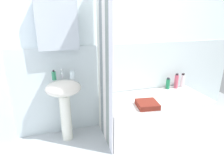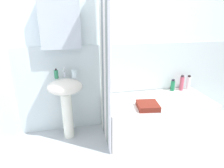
% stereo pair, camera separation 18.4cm
% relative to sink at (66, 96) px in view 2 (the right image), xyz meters
% --- Properties ---
extents(wall_back_tiled, '(3.60, 0.18, 2.40)m').
position_rel_sink_xyz_m(wall_back_tiled, '(0.83, 0.23, 0.53)').
color(wall_back_tiled, white).
rests_on(wall_back_tiled, ground_plane).
extents(sink, '(0.44, 0.34, 0.82)m').
position_rel_sink_xyz_m(sink, '(0.00, 0.00, 0.00)').
color(sink, white).
rests_on(sink, ground_plane).
extents(faucet, '(0.03, 0.12, 0.12)m').
position_rel_sink_xyz_m(faucet, '(-0.00, 0.08, 0.28)').
color(faucet, silver).
rests_on(faucet, sink).
extents(soap_dispenser, '(0.05, 0.05, 0.13)m').
position_rel_sink_xyz_m(soap_dispenser, '(-0.10, 0.06, 0.27)').
color(soap_dispenser, '#2C8056').
rests_on(soap_dispenser, sink).
extents(toothbrush_cup, '(0.07, 0.07, 0.09)m').
position_rel_sink_xyz_m(toothbrush_cup, '(0.12, 0.06, 0.27)').
color(toothbrush_cup, silver).
rests_on(toothbrush_cup, sink).
extents(bathtub, '(1.41, 0.68, 0.50)m').
position_rel_sink_xyz_m(bathtub, '(1.21, -0.15, -0.35)').
color(bathtub, silver).
rests_on(bathtub, ground_plane).
extents(shower_curtain, '(0.01, 0.68, 2.00)m').
position_rel_sink_xyz_m(shower_curtain, '(0.49, -0.15, 0.40)').
color(shower_curtain, white).
rests_on(shower_curtain, ground_plane).
extents(shampoo_bottle, '(0.06, 0.06, 0.22)m').
position_rel_sink_xyz_m(shampoo_bottle, '(1.81, 0.12, 0.00)').
color(shampoo_bottle, white).
rests_on(shampoo_bottle, bathtub).
extents(lotion_bottle, '(0.06, 0.06, 0.23)m').
position_rel_sink_xyz_m(lotion_bottle, '(1.69, 0.11, 0.01)').
color(lotion_bottle, '#CB4E66').
rests_on(lotion_bottle, bathtub).
extents(conditioner_bottle, '(0.06, 0.06, 0.17)m').
position_rel_sink_xyz_m(conditioner_bottle, '(1.55, 0.12, -0.02)').
color(conditioner_bottle, '#1D7D4D').
rests_on(conditioner_bottle, bathtub).
extents(towel_folded, '(0.28, 0.29, 0.06)m').
position_rel_sink_xyz_m(towel_folded, '(0.97, -0.35, -0.07)').
color(towel_folded, maroon).
rests_on(towel_folded, bathtub).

